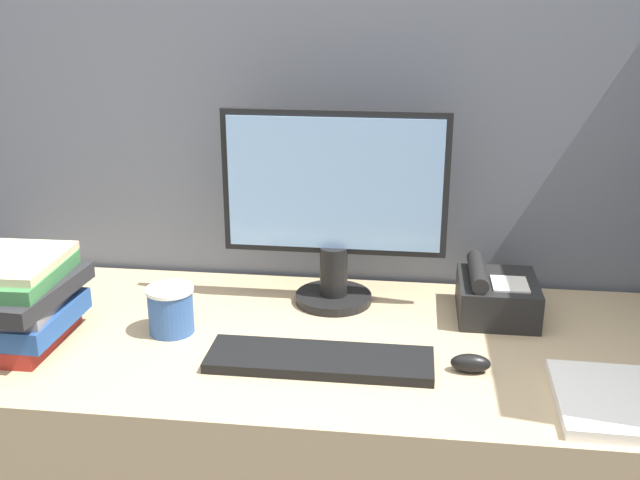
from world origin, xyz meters
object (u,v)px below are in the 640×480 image
Objects in this scene: monitor at (334,207)px; mouse at (471,363)px; book_stack at (14,299)px; keyboard at (320,360)px; desk_telephone at (496,296)px; coffee_cup at (171,310)px.

mouse is (0.29, -0.29, -0.21)m from monitor.
monitor reaches higher than mouse.
monitor is 1.65× the size of book_stack.
book_stack is at bearing 179.12° from mouse.
monitor is at bearing 91.14° from keyboard.
mouse reaches higher than keyboard.
desk_telephone is (0.98, 0.25, -0.05)m from book_stack.
keyboard is at bearing -142.63° from desk_telephone.
book_stack is at bearing -165.71° from desk_telephone.
monitor is 4.98× the size of coffee_cup.
book_stack is 1.55× the size of desk_telephone.
desk_telephone is at bearing 75.29° from mouse.
mouse is 0.75× the size of coffee_cup.
keyboard is 4.35× the size of coffee_cup.
coffee_cup is 0.31m from book_stack.
keyboard is at bearing -178.40° from mouse.
monitor reaches higher than keyboard.
coffee_cup reaches higher than mouse.
mouse is 0.39× the size of desk_telephone.
book_stack reaches higher than desk_telephone.
coffee_cup is at bearing -166.10° from desk_telephone.
coffee_cup is (-0.33, 0.10, 0.04)m from keyboard.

